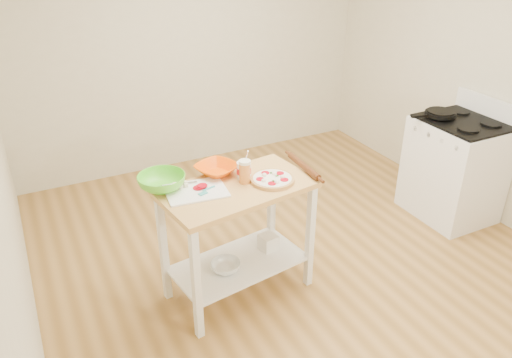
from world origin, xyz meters
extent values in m
cube|color=#A5783D|center=(0.00, 0.00, -0.01)|extent=(4.00, 4.50, 0.02)
cube|color=beige|center=(0.00, 2.26, 1.35)|extent=(4.00, 0.02, 2.70)
cube|color=beige|center=(2.01, 0.00, 1.35)|extent=(0.02, 4.50, 2.70)
cube|color=tan|center=(-0.59, -0.11, 0.88)|extent=(1.12, 0.71, 0.04)
cube|color=white|center=(-0.59, -0.11, 0.25)|extent=(1.03, 0.64, 0.02)
cube|color=white|center=(-1.03, -0.41, 0.43)|extent=(0.06, 0.06, 0.86)
cube|color=white|center=(-1.10, 0.06, 0.43)|extent=(0.06, 0.06, 0.86)
cube|color=white|center=(-0.08, -0.28, 0.43)|extent=(0.06, 0.06, 0.86)
cube|color=white|center=(-0.15, 0.20, 0.43)|extent=(0.06, 0.06, 0.86)
cube|color=white|center=(1.67, 0.01, 0.46)|extent=(0.64, 0.75, 0.92)
cube|color=black|center=(1.67, 0.01, 0.93)|extent=(0.60, 0.71, 0.02)
cube|color=white|center=(1.97, 0.01, 1.02)|extent=(0.04, 0.74, 0.18)
cylinder|color=black|center=(1.56, 0.18, 0.98)|extent=(0.27, 0.27, 0.03)
cube|color=black|center=(1.35, 0.22, 0.98)|extent=(0.17, 0.05, 0.02)
cylinder|color=tan|center=(-0.34, -0.15, 0.91)|extent=(0.31, 0.31, 0.02)
cylinder|color=tan|center=(-0.34, -0.15, 0.92)|extent=(0.31, 0.31, 0.01)
cylinder|color=white|center=(-0.34, -0.15, 0.92)|extent=(0.27, 0.27, 0.01)
cylinder|color=#B40314|center=(-0.26, -0.12, 0.93)|extent=(0.06, 0.06, 0.01)
cylinder|color=#B40314|center=(-0.35, -0.07, 0.93)|extent=(0.06, 0.06, 0.01)
cylinder|color=#B40314|center=(-0.43, -0.13, 0.93)|extent=(0.06, 0.06, 0.01)
cylinder|color=#B40314|center=(-0.38, -0.23, 0.93)|extent=(0.06, 0.06, 0.01)
cylinder|color=#B40314|center=(-0.28, -0.22, 0.93)|extent=(0.06, 0.06, 0.01)
sphere|color=white|center=(-0.30, -0.10, 0.93)|extent=(0.04, 0.04, 0.04)
sphere|color=white|center=(-0.37, -0.10, 0.93)|extent=(0.04, 0.04, 0.04)
sphere|color=white|center=(-0.42, -0.17, 0.93)|extent=(0.04, 0.04, 0.04)
sphere|color=white|center=(-0.35, -0.23, 0.93)|extent=(0.04, 0.04, 0.04)
sphere|color=white|center=(-0.28, -0.18, 0.93)|extent=(0.04, 0.04, 0.04)
sphere|color=white|center=(-0.30, -0.11, 0.93)|extent=(0.04, 0.04, 0.04)
plane|color=#214D13|center=(-0.30, -0.15, 0.93)|extent=(0.03, 0.03, 0.00)
plane|color=#214D13|center=(-0.32, -0.09, 0.93)|extent=(0.03, 0.03, 0.00)
plane|color=#214D13|center=(-0.38, -0.10, 0.93)|extent=(0.04, 0.04, 0.00)
plane|color=#214D13|center=(-0.42, -0.16, 0.93)|extent=(0.03, 0.03, 0.00)
plane|color=#214D13|center=(-0.36, -0.20, 0.93)|extent=(0.03, 0.03, 0.00)
cube|color=white|center=(-0.87, -0.05, 0.91)|extent=(0.43, 0.35, 0.01)
cube|color=#F4EACC|center=(-0.98, 0.03, 0.92)|extent=(0.03, 0.03, 0.02)
cube|color=#F4EACC|center=(-0.94, 0.03, 0.92)|extent=(0.03, 0.03, 0.02)
cube|color=#F4EACC|center=(-0.91, 0.02, 0.92)|extent=(0.03, 0.03, 0.02)
cube|color=#F4EACC|center=(-0.97, 0.07, 0.92)|extent=(0.03, 0.03, 0.02)
cube|color=#F4EACC|center=(-0.94, 0.06, 0.92)|extent=(0.03, 0.03, 0.02)
cube|color=#F4EACC|center=(-0.91, 0.06, 0.92)|extent=(0.03, 0.03, 0.02)
cylinder|color=#B40314|center=(-0.85, -0.04, 0.92)|extent=(0.07, 0.07, 0.01)
cylinder|color=#B40314|center=(-0.83, -0.04, 0.92)|extent=(0.07, 0.07, 0.01)
cylinder|color=#B40314|center=(-0.82, -0.04, 0.93)|extent=(0.07, 0.07, 0.01)
cube|color=teal|center=(-0.84, -0.12, 0.92)|extent=(0.07, 0.05, 0.01)
cylinder|color=teal|center=(-0.79, -0.08, 0.92)|extent=(0.10, 0.04, 0.01)
cube|color=silver|center=(-0.91, 0.06, 0.91)|extent=(0.18, 0.05, 0.00)
cube|color=black|center=(-1.04, 0.07, 0.92)|extent=(0.10, 0.04, 0.01)
imported|color=#FF5701|center=(-0.64, 0.13, 0.93)|extent=(0.37, 0.37, 0.07)
imported|color=#5FD82E|center=(-1.06, 0.09, 0.95)|extent=(0.40, 0.40, 0.10)
cylinder|color=orange|center=(-0.52, -0.08, 0.97)|extent=(0.08, 0.08, 0.14)
cylinder|color=white|center=(-0.52, -0.08, 1.06)|extent=(0.08, 0.08, 0.02)
cylinder|color=white|center=(-0.50, -0.02, 0.96)|extent=(0.10, 0.10, 0.12)
cylinder|color=red|center=(-0.50, -0.02, 0.96)|extent=(0.10, 0.10, 0.04)
cylinder|color=silver|center=(-0.48, -0.02, 1.06)|extent=(0.01, 0.06, 0.12)
cylinder|color=#532A13|center=(-0.05, -0.09, 0.92)|extent=(0.07, 0.42, 0.05)
imported|color=silver|center=(-0.72, -0.15, 0.29)|extent=(0.30, 0.30, 0.07)
cube|color=white|center=(-0.31, -0.06, 0.32)|extent=(0.14, 0.14, 0.12)
camera|label=1|loc=(-1.83, -2.83, 2.52)|focal=35.00mm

